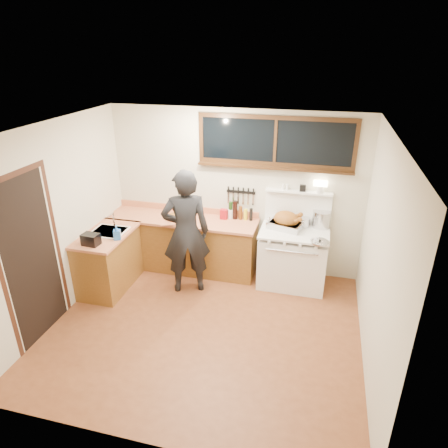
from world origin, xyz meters
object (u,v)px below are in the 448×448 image
(vintage_stove, at_px, (293,256))
(cutting_board, at_px, (175,218))
(roast_turkey, at_px, (286,221))
(man, at_px, (186,233))

(vintage_stove, distance_m, cutting_board, 1.93)
(cutting_board, relative_size, roast_turkey, 0.94)
(cutting_board, bearing_deg, roast_turkey, 6.46)
(vintage_stove, xyz_separation_m, roast_turkey, (-0.14, 0.08, 0.54))
(man, height_order, cutting_board, man)
(cutting_board, xyz_separation_m, roast_turkey, (1.72, 0.19, 0.05))
(man, bearing_deg, vintage_stove, 20.28)
(vintage_stove, xyz_separation_m, cutting_board, (-1.86, -0.12, 0.49))
(man, distance_m, roast_turkey, 1.52)
(roast_turkey, bearing_deg, man, -155.06)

